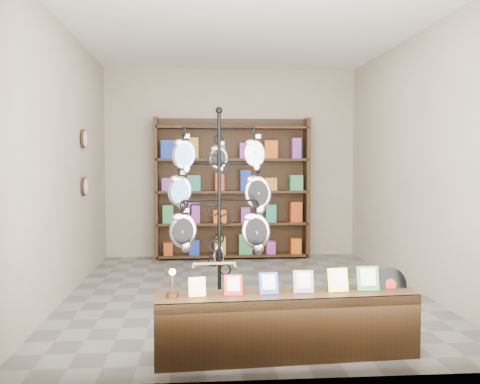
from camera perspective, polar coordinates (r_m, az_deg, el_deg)
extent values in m
plane|color=slate|center=(6.27, 0.60, -10.67)|extent=(5.00, 5.00, 0.00)
plane|color=#AE9F8C|center=(8.59, -0.93, 3.12)|extent=(4.00, 0.00, 4.00)
plane|color=#AE9F8C|center=(3.61, 4.25, 3.27)|extent=(4.00, 0.00, 4.00)
plane|color=#AE9F8C|center=(6.24, -18.04, 3.01)|extent=(0.00, 5.00, 5.00)
plane|color=#AE9F8C|center=(6.59, 18.23, 3.00)|extent=(0.00, 5.00, 5.00)
plane|color=white|center=(6.28, 0.61, 16.98)|extent=(5.00, 5.00, 0.00)
cylinder|color=black|center=(5.09, -2.21, -13.78)|extent=(0.42, 0.42, 0.03)
cylinder|color=black|center=(4.90, -2.23, -2.95)|extent=(0.03, 0.03, 1.95)
sphere|color=black|center=(4.89, -2.25, 8.70)|extent=(0.07, 0.07, 0.07)
ellipsoid|color=silver|center=(5.15, -2.26, -6.73)|extent=(0.10, 0.04, 0.20)
cube|color=tan|center=(4.67, -2.76, -7.61)|extent=(0.37, 0.04, 0.04)
cube|color=black|center=(4.25, 4.92, -13.94)|extent=(2.02, 0.54, 0.49)
cube|color=gold|center=(4.07, -4.61, -10.05)|extent=(0.13, 0.06, 0.15)
cube|color=#B1200E|center=(4.09, -0.73, -9.90)|extent=(0.14, 0.06, 0.16)
cube|color=#263FA5|center=(4.14, 3.07, -9.70)|extent=(0.15, 0.06, 0.16)
cube|color=#E54C33|center=(4.20, 6.78, -9.47)|extent=(0.16, 0.06, 0.17)
cube|color=gold|center=(4.27, 10.36, -9.21)|extent=(0.17, 0.07, 0.18)
cube|color=#337233|center=(4.36, 13.46, -8.94)|extent=(0.18, 0.07, 0.19)
cylinder|color=black|center=(4.49, 15.75, -9.47)|extent=(0.28, 0.08, 0.27)
cylinder|color=#B1200E|center=(4.49, 15.76, -9.48)|extent=(0.09, 0.03, 0.09)
cylinder|color=#4A2B15|center=(4.07, -7.21, -10.84)|extent=(0.09, 0.09, 0.04)
cylinder|color=#4A2B15|center=(4.05, -7.22, -9.72)|extent=(0.02, 0.02, 0.13)
sphere|color=#FFBF59|center=(4.04, -7.22, -8.46)|extent=(0.05, 0.05, 0.05)
cube|color=black|center=(8.54, -0.90, 0.43)|extent=(2.40, 0.04, 2.20)
cube|color=black|center=(8.38, -8.90, 0.35)|extent=(0.06, 0.36, 2.20)
cube|color=black|center=(8.54, 7.10, 0.41)|extent=(0.06, 0.36, 2.20)
cube|color=black|center=(8.49, -0.82, -6.71)|extent=(2.36, 0.36, 0.04)
cube|color=black|center=(8.42, -0.83, -3.36)|extent=(2.36, 0.36, 0.03)
cube|color=black|center=(8.38, -0.83, 0.04)|extent=(2.36, 0.36, 0.04)
cube|color=black|center=(8.37, -0.83, 3.46)|extent=(2.36, 0.36, 0.04)
cube|color=black|center=(8.39, -0.83, 6.88)|extent=(2.36, 0.36, 0.04)
cylinder|color=black|center=(7.02, -16.32, 5.47)|extent=(0.03, 0.24, 0.24)
cylinder|color=black|center=(7.02, -16.25, 0.57)|extent=(0.03, 0.24, 0.24)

